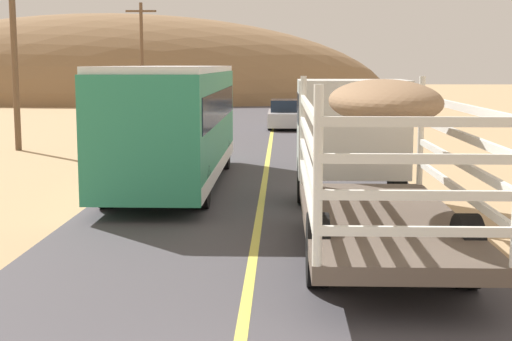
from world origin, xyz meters
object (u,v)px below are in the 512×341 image
at_px(car_far, 286,115).
at_px(power_pole_far, 142,53).
at_px(livestock_truck, 361,138).
at_px(bus, 174,122).
at_px(power_pole_mid, 14,37).

xyz_separation_m(car_far, power_pole_far, (-10.34, 15.59, 3.43)).
distance_m(car_far, power_pole_far, 19.02).
height_order(livestock_truck, bus, bus).
height_order(bus, car_far, bus).
relative_size(car_far, power_pole_far, 0.57).
relative_size(bus, power_pole_far, 1.30).
distance_m(bus, car_far, 18.80).
distance_m(bus, power_pole_mid, 11.29).
distance_m(livestock_truck, bus, 6.47).
xyz_separation_m(livestock_truck, bus, (-4.52, 4.63, -0.04)).
height_order(livestock_truck, power_pole_mid, power_pole_mid).
distance_m(power_pole_mid, power_pole_far, 25.82).
bearing_deg(power_pole_far, power_pole_mid, -90.00).
height_order(power_pole_mid, power_pole_far, power_pole_mid).
bearing_deg(power_pole_far, bus, -78.01).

